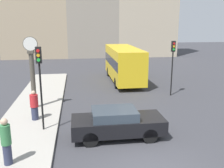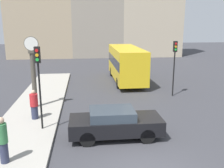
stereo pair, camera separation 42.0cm
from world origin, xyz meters
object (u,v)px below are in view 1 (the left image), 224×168
object	(u,v)px
bus_distant	(123,62)
traffic_light_far	(173,57)
pedestrian_green_hoodie	(6,142)
traffic_light_near	(40,72)
street_clock	(32,73)
pedestrian_red_top	(34,106)
sedan_car	(117,123)

from	to	relation	value
bus_distant	traffic_light_far	bearing A→B (deg)	-62.91
bus_distant	pedestrian_green_hoodie	bearing A→B (deg)	-116.97
traffic_light_near	street_clock	xyz separation A→B (m)	(-0.93, 3.45, -0.69)
street_clock	pedestrian_green_hoodie	xyz separation A→B (m)	(0.03, -6.48, -1.29)
bus_distant	traffic_light_near	distance (m)	12.11
pedestrian_red_top	bus_distant	bearing A→B (deg)	54.09
pedestrian_red_top	traffic_light_far	bearing A→B (deg)	23.10
bus_distant	traffic_light_near	bearing A→B (deg)	-119.67
sedan_car	traffic_light_near	bearing A→B (deg)	163.23
street_clock	pedestrian_red_top	bearing A→B (deg)	-80.93
traffic_light_near	street_clock	distance (m)	3.64
sedan_car	pedestrian_red_top	size ratio (longest dim) A/B	2.65
street_clock	traffic_light_near	bearing A→B (deg)	-74.86
sedan_car	traffic_light_far	bearing A→B (deg)	51.34
traffic_light_far	pedestrian_red_top	world-z (taller)	traffic_light_far
bus_distant	street_clock	bearing A→B (deg)	-134.53
traffic_light_near	traffic_light_far	size ratio (longest dim) A/B	1.01
bus_distant	pedestrian_red_top	bearing A→B (deg)	-125.91
traffic_light_near	pedestrian_red_top	xyz separation A→B (m)	(-0.61, 1.39, -2.09)
pedestrian_red_top	street_clock	bearing A→B (deg)	99.07
bus_distant	pedestrian_red_top	world-z (taller)	bus_distant
sedan_car	pedestrian_red_top	world-z (taller)	pedestrian_red_top
traffic_light_near	pedestrian_red_top	bearing A→B (deg)	113.50
sedan_car	traffic_light_near	xyz separation A→B (m)	(-3.50, 1.05, 2.31)
traffic_light_far	pedestrian_green_hoodie	size ratio (longest dim) A/B	2.24
sedan_car	bus_distant	size ratio (longest dim) A/B	0.53
pedestrian_green_hoodie	traffic_light_near	bearing A→B (deg)	73.36
sedan_car	traffic_light_far	size ratio (longest dim) A/B	1.07
sedan_car	traffic_light_near	world-z (taller)	traffic_light_near
sedan_car	traffic_light_near	distance (m)	4.32
bus_distant	pedestrian_red_top	distance (m)	11.23
traffic_light_far	pedestrian_red_top	distance (m)	10.18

